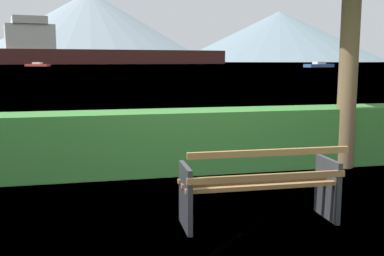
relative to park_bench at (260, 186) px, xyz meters
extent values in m
plane|color=#567A38|center=(0.00, 0.06, -0.43)|extent=(1400.00, 1400.00, 0.00)
plane|color=slate|center=(0.00, 307.51, -0.42)|extent=(620.00, 620.00, 0.00)
cube|color=olive|center=(0.00, -0.13, 0.02)|extent=(1.69, 0.09, 0.04)
cube|color=olive|center=(0.00, 0.06, 0.02)|extent=(1.69, 0.09, 0.04)
cube|color=olive|center=(0.00, 0.25, 0.02)|extent=(1.69, 0.09, 0.04)
cube|color=olive|center=(0.00, -0.21, 0.14)|extent=(1.69, 0.07, 0.06)
cube|color=olive|center=(0.00, -0.25, 0.41)|extent=(1.69, 0.07, 0.06)
cube|color=#2D2D33|center=(-0.80, 0.05, -0.09)|extent=(0.06, 0.51, 0.68)
cube|color=#2D2D33|center=(0.80, 0.03, -0.09)|extent=(0.06, 0.51, 0.68)
cube|color=#387A33|center=(0.00, 2.53, 0.06)|extent=(10.94, 0.77, 0.97)
cylinder|color=brown|center=(2.31, 2.19, 1.36)|extent=(0.30, 0.30, 3.56)
cube|color=#471E19|center=(8.32, 219.78, 2.94)|extent=(116.04, 39.37, 6.72)
cube|color=silver|center=(-27.73, 212.64, 11.67)|extent=(23.32, 19.37, 10.75)
cube|color=beige|center=(-27.73, 212.64, 18.73)|extent=(17.57, 19.87, 3.36)
cube|color=#335693|center=(55.21, 102.18, -0.02)|extent=(8.98, 5.45, 0.81)
cube|color=beige|center=(55.21, 102.18, 0.68)|extent=(3.54, 2.80, 0.59)
cube|color=#B2332D|center=(-16.83, 136.41, -0.08)|extent=(7.40, 5.01, 0.69)
cube|color=beige|center=(-16.83, 136.41, 0.55)|extent=(2.99, 2.52, 0.57)
cone|color=gray|center=(0.00, 607.07, 44.20)|extent=(306.91, 306.91, 89.26)
cone|color=slate|center=(227.81, 530.44, 30.35)|extent=(256.20, 256.20, 61.55)
camera|label=1|loc=(-1.73, -4.40, 1.32)|focal=42.41mm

